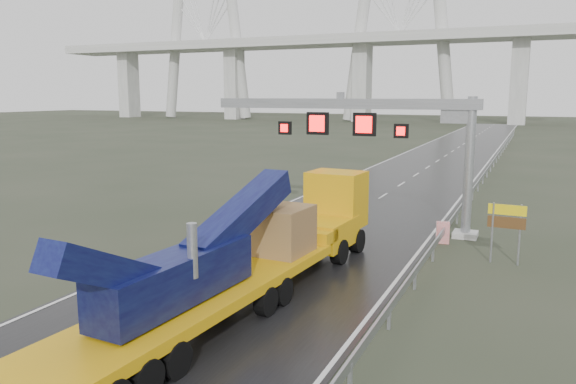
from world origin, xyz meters
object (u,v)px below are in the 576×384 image
at_px(sign_gantry, 377,126).
at_px(exit_sign_pair, 507,222).
at_px(heavy_haul_truck, 264,246).
at_px(striped_barrier, 443,233).

distance_m(sign_gantry, exit_sign_pair, 8.85).
xyz_separation_m(sign_gantry, exit_sign_pair, (6.90, -4.10, -3.74)).
xyz_separation_m(sign_gantry, heavy_haul_truck, (-1.13, -11.49, -3.87)).
bearing_deg(heavy_haul_truck, striped_barrier, 66.90).
relative_size(sign_gantry, heavy_haul_truck, 0.77).
distance_m(heavy_haul_truck, striped_barrier, 11.10).
bearing_deg(heavy_haul_truck, sign_gantry, 88.38).
bearing_deg(exit_sign_pair, heavy_haul_truck, -134.93).
height_order(sign_gantry, striped_barrier, sign_gantry).
height_order(heavy_haul_truck, striped_barrier, heavy_haul_truck).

